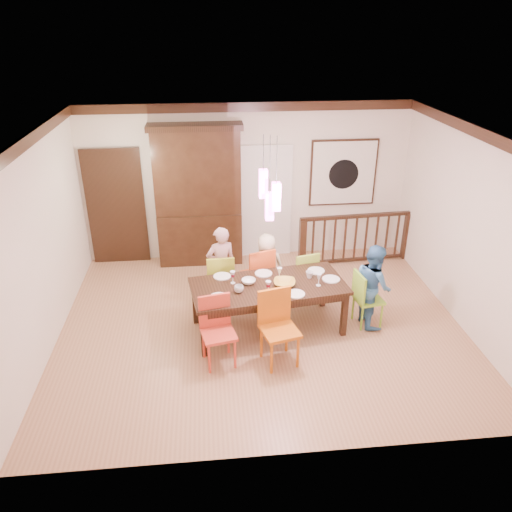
{
  "coord_description": "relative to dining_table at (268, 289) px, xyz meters",
  "views": [
    {
      "loc": [
        -0.73,
        -6.34,
        4.27
      ],
      "look_at": [
        -0.07,
        0.18,
        1.07
      ],
      "focal_mm": 35.0,
      "sensor_mm": 36.0,
      "label": 1
    }
  ],
  "objects": [
    {
      "name": "chair_near_left",
      "position": [
        -0.75,
        -0.74,
        -0.13
      ],
      "size": [
        0.51,
        0.51,
        0.95
      ],
      "rotation": [
        0.0,
        0.0,
        0.2
      ],
      "color": "red",
      "rests_on": "floor"
    },
    {
      "name": "wall_back",
      "position": [
        -0.09,
        2.61,
        0.78
      ],
      "size": [
        6.0,
        0.0,
        6.0
      ],
      "primitive_type": "plane",
      "rotation": [
        1.57,
        0.0,
        0.0
      ],
      "color": "beige",
      "rests_on": "floor"
    },
    {
      "name": "cup_right",
      "position": [
        0.63,
        0.15,
        0.13
      ],
      "size": [
        0.13,
        0.13,
        0.1
      ],
      "primitive_type": "imported",
      "rotation": [
        0.0,
        0.0,
        0.23
      ],
      "color": "silver",
      "rests_on": "dining_table"
    },
    {
      "name": "floor",
      "position": [
        -0.09,
        0.11,
        -0.67
      ],
      "size": [
        6.0,
        6.0,
        0.0
      ],
      "primitive_type": "plane",
      "color": "#A3714F",
      "rests_on": "ground"
    },
    {
      "name": "pendant_cluster",
      "position": [
        0.0,
        -0.0,
        1.44
      ],
      "size": [
        0.27,
        0.21,
        1.14
      ],
      "color": "#FF4CC6",
      "rests_on": "ceiling"
    },
    {
      "name": "plate_end_right",
      "position": [
        0.93,
        0.06,
        0.09
      ],
      "size": [
        0.26,
        0.26,
        0.01
      ],
      "primitive_type": "cylinder",
      "color": "white",
      "rests_on": "dining_table"
    },
    {
      "name": "painting",
      "position": [
        1.71,
        2.57,
        0.93
      ],
      "size": [
        1.25,
        0.06,
        1.25
      ],
      "color": "black",
      "rests_on": "wall_back"
    },
    {
      "name": "dining_table",
      "position": [
        0.0,
        0.0,
        0.0
      ],
      "size": [
        2.33,
        1.31,
        0.75
      ],
      "rotation": [
        0.0,
        0.0,
        0.14
      ],
      "color": "black",
      "rests_on": "floor"
    },
    {
      "name": "chair_far_right",
      "position": [
        0.65,
        0.81,
        -0.17
      ],
      "size": [
        0.49,
        0.49,
        0.88
      ],
      "rotation": [
        0.0,
        0.0,
        3.4
      ],
      "color": "#A4CD3C",
      "rests_on": "floor"
    },
    {
      "name": "serving_bowl",
      "position": [
        0.23,
        -0.04,
        0.12
      ],
      "size": [
        0.36,
        0.36,
        0.08
      ],
      "primitive_type": "imported",
      "rotation": [
        0.0,
        0.0,
        -0.16
      ],
      "color": "gold",
      "rests_on": "dining_table"
    },
    {
      "name": "balustrade",
      "position": [
        1.9,
        2.06,
        -0.17
      ],
      "size": [
        2.17,
        0.23,
        0.96
      ],
      "rotation": [
        0.0,
        0.0,
        0.07
      ],
      "color": "black",
      "rests_on": "floor"
    },
    {
      "name": "chair_far_mid",
      "position": [
        -0.08,
        0.82,
        -0.11
      ],
      "size": [
        0.56,
        0.56,
        0.98
      ],
      "rotation": [
        0.0,
        0.0,
        3.47
      ],
      "color": "#E85621",
      "rests_on": "floor"
    },
    {
      "name": "chair_far_left",
      "position": [
        -0.67,
        0.73,
        -0.13
      ],
      "size": [
        0.44,
        0.44,
        0.94
      ],
      "rotation": [
        0.0,
        0.0,
        3.18
      ],
      "color": "#A8B62B",
      "rests_on": "floor"
    },
    {
      "name": "wine_glass_b",
      "position": [
        0.18,
        0.14,
        0.17
      ],
      "size": [
        0.08,
        0.08,
        0.19
      ],
      "primitive_type": null,
      "color": "silver",
      "rests_on": "dining_table"
    },
    {
      "name": "plate_far_right",
      "position": [
        0.77,
        0.34,
        0.09
      ],
      "size": [
        0.26,
        0.26,
        0.01
      ],
      "primitive_type": "cylinder",
      "color": "white",
      "rests_on": "dining_table"
    },
    {
      "name": "wine_glass_a",
      "position": [
        -0.51,
        0.1,
        0.17
      ],
      "size": [
        0.08,
        0.08,
        0.19
      ],
      "primitive_type": null,
      "color": "#590C19",
      "rests_on": "dining_table"
    },
    {
      "name": "crown_molding",
      "position": [
        -0.09,
        0.11,
        2.15
      ],
      "size": [
        6.0,
        5.0,
        0.16
      ],
      "primitive_type": null,
      "color": "black",
      "rests_on": "wall_back"
    },
    {
      "name": "small_bowl",
      "position": [
        -0.28,
        0.07,
        0.11
      ],
      "size": [
        0.26,
        0.26,
        0.06
      ],
      "primitive_type": "imported",
      "rotation": [
        0.0,
        0.0,
        -0.35
      ],
      "color": "white",
      "rests_on": "dining_table"
    },
    {
      "name": "person_far_mid",
      "position": [
        0.08,
        0.84,
        -0.09
      ],
      "size": [
        0.62,
        0.45,
        1.17
      ],
      "primitive_type": "imported",
      "rotation": [
        0.0,
        0.0,
        3.28
      ],
      "color": "beige",
      "rests_on": "floor"
    },
    {
      "name": "chair_near_mid",
      "position": [
        0.05,
        -0.81,
        -0.08
      ],
      "size": [
        0.56,
        0.56,
        1.03
      ],
      "rotation": [
        0.0,
        0.0,
        0.25
      ],
      "color": "#C25E10",
      "rests_on": "floor"
    },
    {
      "name": "panel_door",
      "position": [
        -2.49,
        2.56,
        0.38
      ],
      "size": [
        1.04,
        0.07,
        2.24
      ],
      "primitive_type": "cube",
      "color": "black",
      "rests_on": "wall_back"
    },
    {
      "name": "wall_left",
      "position": [
        -3.09,
        0.11,
        0.78
      ],
      "size": [
        0.0,
        5.0,
        5.0
      ],
      "primitive_type": "plane",
      "rotation": [
        1.57,
        0.0,
        1.57
      ],
      "color": "beige",
      "rests_on": "floor"
    },
    {
      "name": "plate_far_mid",
      "position": [
        -0.03,
        0.34,
        0.09
      ],
      "size": [
        0.26,
        0.26,
        0.01
      ],
      "primitive_type": "cylinder",
      "color": "white",
      "rests_on": "dining_table"
    },
    {
      "name": "white_doorway",
      "position": [
        0.26,
        2.58,
        0.38
      ],
      "size": [
        0.97,
        0.05,
        2.22
      ],
      "primitive_type": "cube",
      "color": "silver",
      "rests_on": "wall_back"
    },
    {
      "name": "plate_near_left",
      "position": [
        -0.73,
        -0.29,
        0.09
      ],
      "size": [
        0.26,
        0.26,
        0.01
      ],
      "primitive_type": "cylinder",
      "color": "white",
      "rests_on": "dining_table"
    },
    {
      "name": "chair_end_right",
      "position": [
        1.51,
        -0.01,
        -0.17
      ],
      "size": [
        0.44,
        0.44,
        0.87
      ],
      "rotation": [
        0.0,
        0.0,
        1.71
      ],
      "color": "#87C630",
      "rests_on": "floor"
    },
    {
      "name": "wall_right",
      "position": [
        2.91,
        0.11,
        0.78
      ],
      "size": [
        0.0,
        5.0,
        5.0
      ],
      "primitive_type": "plane",
      "rotation": [
        1.57,
        0.0,
        -1.57
      ],
      "color": "beige",
      "rests_on": "floor"
    },
    {
      "name": "cup_left",
      "position": [
        -0.44,
        -0.17,
        0.13
      ],
      "size": [
        0.14,
        0.14,
        0.1
      ],
      "primitive_type": "imported",
      "rotation": [
        0.0,
        0.0,
        0.06
      ],
      "color": "silver",
      "rests_on": "dining_table"
    },
    {
      "name": "plate_near_mid",
      "position": [
        0.34,
        -0.31,
        0.09
      ],
      "size": [
        0.26,
        0.26,
        0.01
      ],
      "primitive_type": "cylinder",
      "color": "white",
      "rests_on": "dining_table"
    },
    {
      "name": "china_hutch",
      "position": [
        -0.98,
        2.41,
        0.62
      ],
      "size": [
        1.64,
        0.46,
        2.59
      ],
      "color": "black",
      "rests_on": "floor"
    },
    {
      "name": "napkin",
      "position": [
        -0.04,
        -0.41,
        0.09
      ],
      "size": [
        0.18,
        0.14,
        0.01
      ],
      "primitive_type": "cube",
      "color": "#D83359",
      "rests_on": "dining_table"
    },
    {
      "name": "ceiling",
      "position": [
        -0.09,
        0.11,
        2.23
      ],
      "size": [
        6.0,
        6.0,
        0.0
      ],
      "primitive_type": "plane",
      "rotation": [
        3.14,
        0.0,
        0.0
      ],
      "color": "white",
      "rests_on": "wall_back"
    },
    {
      "name": "person_end_right",
      "position": [
        1.57,
        0.02,
        -0.03
      ],
      "size": [
        0.55,
        0.67,
        1.28
      ],
      "primitive_type": "imported",
      "rotation": [
        0.0,
        0.0,
        1.68
      ],
      "color": "teal",
      "rests_on": "floor"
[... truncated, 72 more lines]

